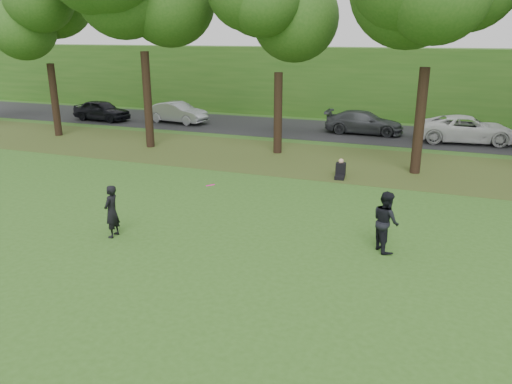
% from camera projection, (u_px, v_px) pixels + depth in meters
% --- Properties ---
extents(ground, '(120.00, 120.00, 0.00)m').
position_uv_depth(ground, '(219.00, 279.00, 12.73)').
color(ground, '#2E531A').
rests_on(ground, ground).
extents(leaf_litter, '(60.00, 7.00, 0.01)m').
position_uv_depth(leaf_litter, '(330.00, 162.00, 24.32)').
color(leaf_litter, '#484019').
rests_on(leaf_litter, ground).
extents(street, '(70.00, 7.00, 0.02)m').
position_uv_depth(street, '(358.00, 132.00, 31.46)').
color(street, black).
rests_on(street, ground).
extents(far_hedge, '(70.00, 3.00, 5.00)m').
position_uv_depth(far_hedge, '(374.00, 84.00, 36.05)').
color(far_hedge, '#244F16').
rests_on(far_hedge, ground).
extents(player_left, '(0.44, 0.63, 1.64)m').
position_uv_depth(player_left, '(112.00, 211.00, 15.14)').
color(player_left, black).
rests_on(player_left, ground).
extents(player_right, '(1.03, 1.09, 1.77)m').
position_uv_depth(player_right, '(386.00, 221.00, 14.15)').
color(player_right, black).
rests_on(player_right, ground).
extents(parked_cars, '(39.06, 3.67, 1.51)m').
position_uv_depth(parked_cars, '(364.00, 123.00, 30.27)').
color(parked_cars, black).
rests_on(parked_cars, street).
extents(frisbee, '(0.37, 0.38, 0.12)m').
position_uv_depth(frisbee, '(210.00, 185.00, 14.45)').
color(frisbee, '#E61386').
rests_on(frisbee, ground).
extents(seated_person, '(0.48, 0.77, 0.83)m').
position_uv_depth(seated_person, '(340.00, 171.00, 21.53)').
color(seated_person, black).
rests_on(seated_person, ground).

